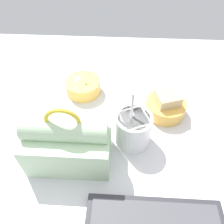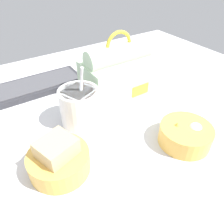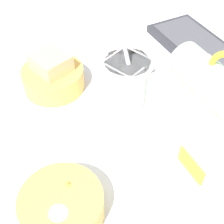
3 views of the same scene
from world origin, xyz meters
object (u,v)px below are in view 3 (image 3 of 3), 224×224
object	(u,v)px
keyboard	(204,53)
lunch_bag	(214,119)
bento_bowl_snacks	(62,206)
bento_bowl_sandwich	(53,76)
soup_cup	(127,81)

from	to	relation	value
keyboard	lunch_bag	world-z (taller)	lunch_bag
keyboard	lunch_bag	distance (cm)	28.55
keyboard	bento_bowl_snacks	world-z (taller)	bento_bowl_snacks
lunch_bag	bento_bowl_sandwich	bearing A→B (deg)	-145.90
keyboard	bento_bowl_sandwich	xyz separation A→B (cm)	(-5.79, -35.95, 2.06)
soup_cup	bento_bowl_sandwich	distance (cm)	16.09
lunch_bag	bento_bowl_snacks	bearing A→B (deg)	-88.77
bento_bowl_snacks	lunch_bag	bearing A→B (deg)	91.23
lunch_bag	soup_cup	world-z (taller)	lunch_bag
keyboard	lunch_bag	bearing A→B (deg)	-38.03
keyboard	soup_cup	xyz separation A→B (cm)	(5.02, -24.25, 4.29)
lunch_bag	soup_cup	size ratio (longest dim) A/B	1.28
lunch_bag	bento_bowl_sandwich	xyz separation A→B (cm)	(-27.74, -18.78, -4.15)
soup_cup	bento_bowl_snacks	distance (cm)	27.08
soup_cup	bento_bowl_sandwich	xyz separation A→B (cm)	(-10.81, -11.70, -2.22)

